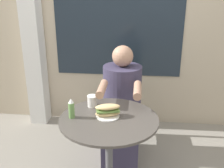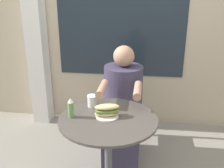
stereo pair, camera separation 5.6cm
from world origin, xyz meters
name	(u,v)px [view 1 (the left image)]	position (x,y,z in m)	size (l,w,h in m)	color
storefront_wall	(123,13)	(0.00, 1.40, 1.40)	(8.00, 0.09, 2.80)	#B7A88E
lattice_pillar	(32,31)	(-1.07, 1.24, 1.20)	(0.21, 0.21, 2.40)	silver
cafe_table	(109,140)	(0.00, 0.00, 0.55)	(0.77, 0.77, 0.74)	#47423D
diner_chair	(124,97)	(0.06, 0.94, 0.52)	(0.38, 0.38, 0.87)	slate
seated_diner	(122,112)	(0.06, 0.59, 0.50)	(0.38, 0.68, 1.18)	#38334C
sandwich_on_plate	(108,111)	(-0.01, 0.02, 0.79)	(0.21, 0.18, 0.10)	white
drink_cup	(92,101)	(-0.16, 0.20, 0.79)	(0.09, 0.09, 0.10)	silver
condiment_bottle	(71,109)	(-0.29, -0.02, 0.82)	(0.05, 0.05, 0.16)	#66934C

